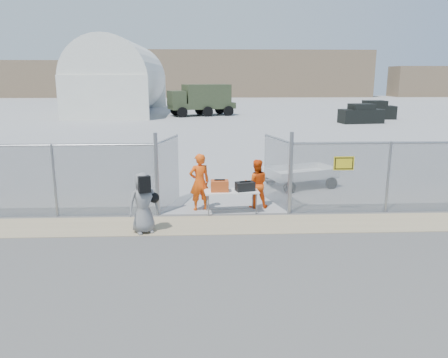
{
  "coord_description": "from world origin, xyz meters",
  "views": [
    {
      "loc": [
        -0.55,
        -10.68,
        4.1
      ],
      "look_at": [
        0.0,
        2.0,
        1.1
      ],
      "focal_mm": 35.0,
      "sensor_mm": 36.0,
      "label": 1
    }
  ],
  "objects_px": {
    "folding_table": "(231,202)",
    "visitor": "(143,203)",
    "utility_trailer": "(301,177)",
    "security_worker_left": "(199,182)",
    "security_worker_right": "(256,184)"
  },
  "relations": [
    {
      "from": "utility_trailer",
      "to": "visitor",
      "type": "bearing_deg",
      "value": -157.54
    },
    {
      "from": "visitor",
      "to": "folding_table",
      "type": "bearing_deg",
      "value": 11.7
    },
    {
      "from": "security_worker_right",
      "to": "utility_trailer",
      "type": "xyz_separation_m",
      "value": [
        2.0,
        2.59,
        -0.39
      ]
    },
    {
      "from": "folding_table",
      "to": "security_worker_left",
      "type": "xyz_separation_m",
      "value": [
        -0.97,
        0.3,
        0.55
      ]
    },
    {
      "from": "folding_table",
      "to": "security_worker_right",
      "type": "bearing_deg",
      "value": 25.81
    },
    {
      "from": "security_worker_left",
      "to": "utility_trailer",
      "type": "bearing_deg",
      "value": -161.75
    },
    {
      "from": "security_worker_left",
      "to": "security_worker_right",
      "type": "xyz_separation_m",
      "value": [
        1.79,
        0.19,
        -0.12
      ]
    },
    {
      "from": "security_worker_left",
      "to": "security_worker_right",
      "type": "distance_m",
      "value": 1.8
    },
    {
      "from": "folding_table",
      "to": "utility_trailer",
      "type": "relative_size",
      "value": 0.5
    },
    {
      "from": "security_worker_left",
      "to": "visitor",
      "type": "height_order",
      "value": "security_worker_left"
    },
    {
      "from": "folding_table",
      "to": "visitor",
      "type": "distance_m",
      "value": 2.99
    },
    {
      "from": "security_worker_left",
      "to": "visitor",
      "type": "distance_m",
      "value": 2.45
    },
    {
      "from": "visitor",
      "to": "utility_trailer",
      "type": "distance_m",
      "value": 7.09
    },
    {
      "from": "security_worker_right",
      "to": "visitor",
      "type": "xyz_separation_m",
      "value": [
        -3.26,
        -2.15,
        0.04
      ]
    },
    {
      "from": "visitor",
      "to": "utility_trailer",
      "type": "xyz_separation_m",
      "value": [
        5.25,
        4.74,
        -0.43
      ]
    }
  ]
}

